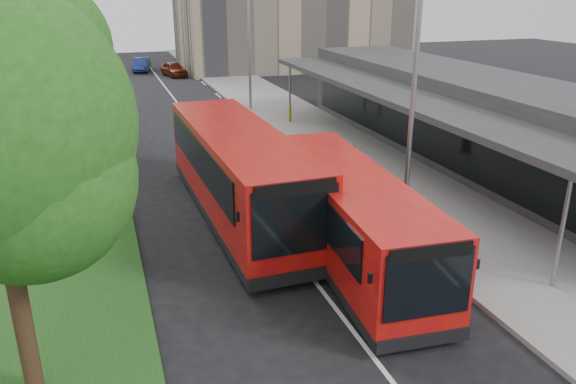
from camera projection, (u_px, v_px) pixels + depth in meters
name	position (u px, v px, depth m)	size (l,w,h in m)	color
ground	(309.00, 273.00, 16.10)	(120.00, 120.00, 0.00)	black
pavement	(286.00, 114.00, 35.66)	(5.00, 80.00, 0.15)	slate
grass_verge	(69.00, 130.00, 31.77)	(5.00, 80.00, 0.10)	#194516
lane_centre_line	(208.00, 143.00, 29.44)	(0.12, 70.00, 0.01)	silver
kerb_dashes	(249.00, 122.00, 33.98)	(0.12, 56.00, 0.01)	silver
station_building	(469.00, 118.00, 25.76)	(7.70, 26.00, 4.00)	#29292B
tree_mid	(40.00, 57.00, 20.20)	(5.14, 5.14, 8.25)	black
tree_far	(57.00, 39.00, 30.99)	(4.81, 4.81, 7.73)	black
lamp_post_near	(411.00, 89.00, 17.48)	(1.44, 0.28, 8.00)	gray
lamp_post_far	(248.00, 37.00, 35.26)	(1.44, 0.28, 8.00)	gray
bus_main	(349.00, 217.00, 16.43)	(3.11, 9.76, 2.72)	#AC1A09
bus_second	(239.00, 174.00, 19.48)	(3.15, 11.25, 3.16)	#AC1A09
litter_bin	(350.00, 155.00, 25.40)	(0.45, 0.45, 0.80)	#372016
bollard	(290.00, 113.00, 33.25)	(0.16, 0.16, 0.98)	yellow
car_near	(174.00, 69.00, 50.83)	(1.52, 3.77, 1.28)	#611E0D
car_far	(142.00, 65.00, 53.74)	(1.34, 3.85, 1.27)	navy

